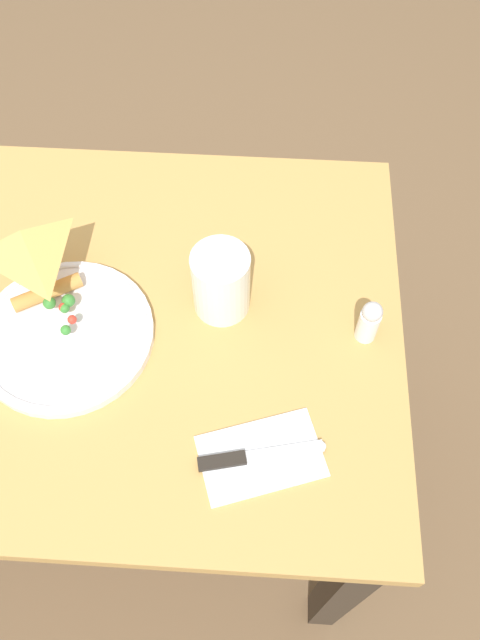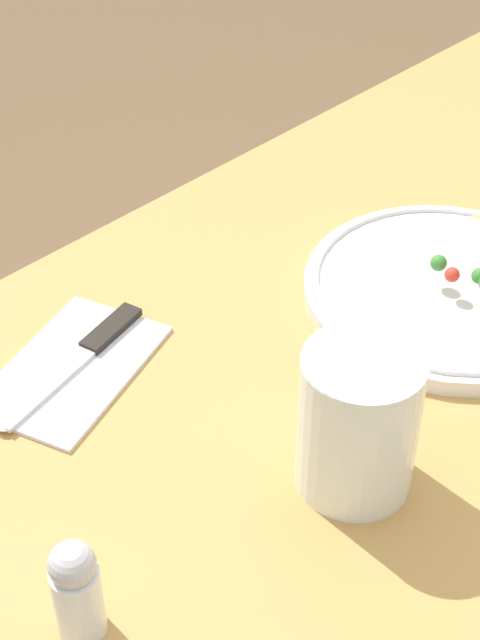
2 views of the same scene
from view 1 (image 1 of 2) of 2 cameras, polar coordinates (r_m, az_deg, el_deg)
name	(u,v)px [view 1 (image 1 of 2)]	position (r m, az deg, el deg)	size (l,w,h in m)	color
ground_plane	(120,466)	(1.71, -10.87, -12.97)	(6.00, 6.00, 0.00)	brown
dining_table	(60,349)	(1.13, -16.15, -2.55)	(1.14, 0.73, 0.76)	tan
plate_pizza	(64,331)	(0.99, -15.76, -0.99)	(0.27, 0.27, 0.05)	white
milk_glass	(221,284)	(0.95, -1.74, 3.35)	(0.09, 0.09, 0.12)	white
napkin_folded	(261,456)	(0.88, 1.93, -12.34)	(0.19, 0.15, 0.00)	silver
butter_knife	(255,456)	(0.88, 1.38, -12.33)	(0.18, 0.06, 0.01)	black
salt_shaker	(369,321)	(0.95, 11.74, -0.09)	(0.03, 0.03, 0.08)	white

